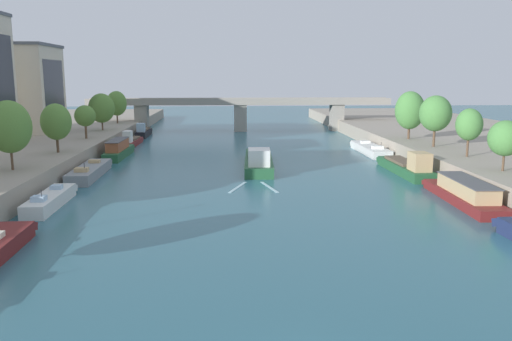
% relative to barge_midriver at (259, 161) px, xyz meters
% --- Properties ---
extents(barge_midriver, '(4.65, 19.07, 3.39)m').
position_rel_barge_midriver_xyz_m(barge_midriver, '(0.00, 0.00, 0.00)').
color(barge_midriver, '#235633').
rests_on(barge_midriver, ground).
extents(wake_behind_barge, '(5.59, 6.05, 0.03)m').
position_rel_barge_midriver_xyz_m(wake_behind_barge, '(-1.36, -12.57, -1.00)').
color(wake_behind_barge, '#A0CCD6').
rests_on(wake_behind_barge, ground).
extents(moored_boat_left_near, '(2.30, 11.20, 2.38)m').
position_rel_barge_midriver_xyz_m(moored_boat_left_near, '(-21.54, -20.16, -0.35)').
color(moored_boat_left_near, silver).
rests_on(moored_boat_left_near, ground).
extents(moored_boat_left_downstream, '(2.97, 13.79, 2.42)m').
position_rel_barge_midriver_xyz_m(moored_boat_left_downstream, '(-21.65, -4.98, -0.33)').
color(moored_boat_left_downstream, gray).
rests_on(moored_boat_left_downstream, ground).
extents(moored_boat_left_upstream, '(2.66, 13.14, 2.83)m').
position_rel_barge_midriver_xyz_m(moored_boat_left_upstream, '(-21.22, 10.68, 0.16)').
color(moored_boat_left_upstream, '#235633').
rests_on(moored_boat_left_upstream, ground).
extents(moored_boat_left_end, '(2.24, 11.43, 3.03)m').
position_rel_barge_midriver_xyz_m(moored_boat_left_end, '(-21.60, 24.21, -0.15)').
color(moored_boat_left_end, maroon).
rests_on(moored_boat_left_end, ground).
extents(moored_boat_left_gap_after, '(2.12, 10.60, 3.04)m').
position_rel_barge_midriver_xyz_m(moored_boat_left_gap_after, '(-21.73, 38.77, -0.07)').
color(moored_boat_left_gap_after, black).
rests_on(moored_boat_left_gap_after, ground).
extents(moored_boat_right_near, '(3.59, 15.42, 2.47)m').
position_rel_barge_midriver_xyz_m(moored_boat_right_near, '(19.24, -21.12, 0.01)').
color(moored_boat_right_near, maroon).
rests_on(moored_boat_right_near, ground).
extents(moored_boat_right_second, '(3.09, 15.14, 3.44)m').
position_rel_barge_midriver_xyz_m(moored_boat_right_second, '(18.80, -5.70, -0.01)').
color(moored_boat_right_second, '#235633').
rests_on(moored_boat_right_second, ground).
extents(moored_boat_right_upstream, '(3.21, 14.93, 2.37)m').
position_rel_barge_midriver_xyz_m(moored_boat_right_upstream, '(19.17, 12.83, -0.36)').
color(moored_boat_right_upstream, silver).
rests_on(moored_boat_right_upstream, ground).
extents(tree_left_by_lamp, '(4.57, 4.57, 7.44)m').
position_rel_barge_midriver_xyz_m(tree_left_by_lamp, '(-27.36, -14.10, 6.18)').
color(tree_left_by_lamp, brown).
rests_on(tree_left_by_lamp, quay_left).
extents(tree_left_second, '(3.91, 3.91, 6.43)m').
position_rel_barge_midriver_xyz_m(tree_left_second, '(-26.62, -1.22, 5.58)').
color(tree_left_second, brown).
rests_on(tree_left_second, quay_left).
extents(tree_left_midway, '(3.33, 3.33, 5.34)m').
position_rel_barge_midriver_xyz_m(tree_left_midway, '(-27.02, 14.32, 5.16)').
color(tree_left_midway, brown).
rests_on(tree_left_midway, quay_left).
extents(tree_left_end_of_row, '(4.75, 4.75, 6.78)m').
position_rel_barge_midriver_xyz_m(tree_left_end_of_row, '(-27.44, 27.37, 5.62)').
color(tree_left_end_of_row, brown).
rests_on(tree_left_end_of_row, quay_left).
extents(tree_left_far, '(4.20, 4.20, 6.82)m').
position_rel_barge_midriver_xyz_m(tree_left_far, '(-27.51, 41.15, 5.77)').
color(tree_left_far, brown).
rests_on(tree_left_far, quay_left).
extents(tree_right_distant, '(3.55, 3.55, 5.38)m').
position_rel_barge_midriver_xyz_m(tree_right_distant, '(24.90, -17.70, 5.03)').
color(tree_right_distant, brown).
rests_on(tree_right_distant, quay_right).
extents(tree_right_midway, '(3.26, 3.26, 6.01)m').
position_rel_barge_midriver_xyz_m(tree_right_midway, '(25.65, -7.81, 5.55)').
color(tree_right_midway, brown).
rests_on(tree_right_midway, quay_right).
extents(tree_right_end_of_row, '(4.50, 4.50, 7.26)m').
position_rel_barge_midriver_xyz_m(tree_right_end_of_row, '(25.12, 1.47, 6.26)').
color(tree_right_end_of_row, brown).
rests_on(tree_right_end_of_row, quay_right).
extents(tree_right_nearest, '(4.64, 4.64, 7.57)m').
position_rel_barge_midriver_xyz_m(tree_right_nearest, '(24.71, 10.61, 6.10)').
color(tree_right_nearest, brown).
rests_on(tree_right_nearest, quay_right).
extents(building_left_corner, '(14.88, 13.38, 15.52)m').
position_rel_barge_midriver_xyz_m(building_left_corner, '(-42.35, 25.46, 9.31)').
color(building_left_corner, beige).
rests_on(building_left_corner, quay_left).
extents(bridge_far, '(68.72, 4.40, 7.54)m').
position_rel_barge_midriver_xyz_m(bridge_far, '(-1.18, 48.59, 3.88)').
color(bridge_far, gray).
rests_on(bridge_far, ground).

